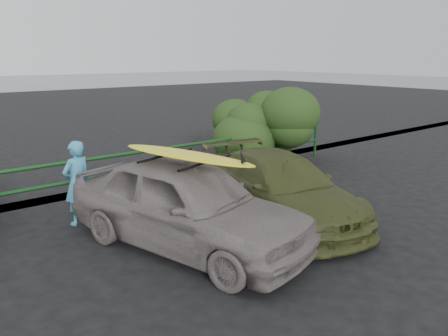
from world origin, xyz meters
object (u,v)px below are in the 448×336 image
at_px(sedan, 186,204).
at_px(surfboard, 185,155).
at_px(man, 77,183).
at_px(olive_vehicle, 280,187).
at_px(guardrail, 120,175).

xyz_separation_m(sedan, surfboard, (-0.00, 0.00, 0.87)).
distance_m(sedan, man, 2.48).
height_order(olive_vehicle, man, man).
relative_size(sedan, surfboard, 1.64).
xyz_separation_m(olive_vehicle, surfboard, (-2.29, -0.01, 1.00)).
bearing_deg(olive_vehicle, man, 158.48).
distance_m(guardrail, man, 1.83).
distance_m(olive_vehicle, surfboard, 2.50).
bearing_deg(sedan, guardrail, 69.39).
bearing_deg(guardrail, olive_vehicle, -59.53).
relative_size(guardrail, surfboard, 5.01).
xyz_separation_m(guardrail, surfboard, (-0.32, -3.35, 1.12)).
height_order(guardrail, man, man).
relative_size(guardrail, sedan, 3.06).
height_order(guardrail, surfboard, surfboard).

